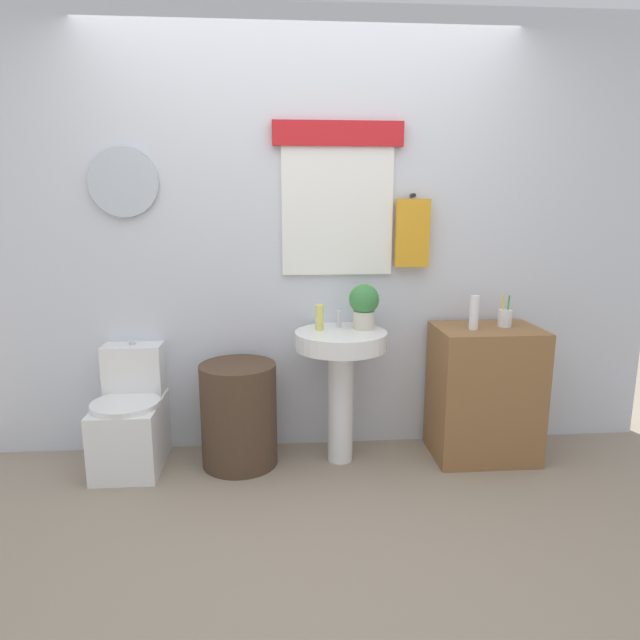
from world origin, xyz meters
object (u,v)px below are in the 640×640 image
toothbrush_cup (505,318)px  laundry_hamper (239,414)px  pedestal_sink (341,364)px  soap_bottle (320,318)px  potted_plant (364,304)px  toilet (131,420)px  lotion_bottle (474,313)px  wooden_cabinet (484,393)px

toothbrush_cup → laundry_hamper: bearing=-179.3°
toothbrush_cup → pedestal_sink: bearing=-178.8°
pedestal_sink → soap_bottle: soap_bottle is taller
soap_bottle → potted_plant: 0.27m
soap_bottle → toilet: bearing=-179.0°
soap_bottle → lotion_bottle: 0.89m
toilet → pedestal_sink: (1.22, -0.03, 0.33)m
pedestal_sink → potted_plant: 0.37m
pedestal_sink → lotion_bottle: 0.82m
soap_bottle → lotion_bottle: bearing=-5.8°
pedestal_sink → toothbrush_cup: toothbrush_cup is taller
laundry_hamper → lotion_bottle: bearing=-1.7°
pedestal_sink → toothbrush_cup: (0.97, 0.02, 0.25)m
laundry_hamper → soap_bottle: bearing=6.0°
pedestal_sink → soap_bottle: (-0.12, 0.05, 0.26)m
soap_bottle → lotion_bottle: lotion_bottle is taller
potted_plant → pedestal_sink: bearing=-156.8°
wooden_cabinet → lotion_bottle: 0.51m
pedestal_sink → lotion_bottle: (0.76, -0.04, 0.30)m
laundry_hamper → pedestal_sink: bearing=0.0°
laundry_hamper → wooden_cabinet: bearing=0.0°
laundry_hamper → pedestal_sink: (0.60, 0.00, 0.30)m
laundry_hamper → potted_plant: bearing=4.7°
soap_bottle → toothbrush_cup: size_ratio=0.80×
pedestal_sink → wooden_cabinet: 0.89m
potted_plant → soap_bottle: bearing=-177.8°
wooden_cabinet → toothbrush_cup: size_ratio=4.32×
wooden_cabinet → laundry_hamper: bearing=180.0°
toilet → pedestal_sink: bearing=-1.4°
toilet → laundry_hamper: size_ratio=1.17×
potted_plant → wooden_cabinet: bearing=-4.7°
pedestal_sink → potted_plant: (0.14, 0.06, 0.34)m
toilet → wooden_cabinet: size_ratio=0.89×
potted_plant → toilet: bearing=-178.8°
toothbrush_cup → toilet: bearing=179.7°
soap_bottle → potted_plant: size_ratio=0.56×
lotion_bottle → potted_plant: bearing=170.9°
toilet → lotion_bottle: size_ratio=3.60×
toilet → lotion_bottle: bearing=-2.0°
toilet → pedestal_sink: pedestal_sink is taller
toilet → laundry_hamper: toilet is taller
wooden_cabinet → lotion_bottle: bearing=-159.2°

